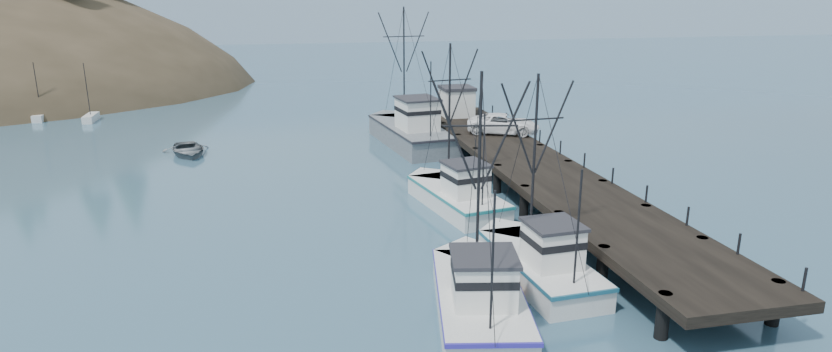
{
  "coord_description": "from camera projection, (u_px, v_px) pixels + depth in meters",
  "views": [
    {
      "loc": [
        -3.26,
        -24.72,
        13.56
      ],
      "look_at": [
        4.95,
        12.8,
        2.5
      ],
      "focal_mm": 28.0,
      "sensor_mm": 36.0,
      "label": 1
    }
  ],
  "objects": [
    {
      "name": "trawler_mid",
      "position": [
        478.0,
        294.0,
        28.2
      ],
      "size": [
        5.26,
        10.8,
        10.7
      ],
      "color": "silver",
      "rests_on": "ground"
    },
    {
      "name": "distant_ridge_far",
      "position": [
        146.0,
        37.0,
        193.09
      ],
      "size": [
        180.0,
        25.0,
        18.0
      ],
      "primitive_type": "cube",
      "color": "silver",
      "rests_on": "ground"
    },
    {
      "name": "ground",
      "position": [
        367.0,
        320.0,
        27.63
      ],
      "size": [
        400.0,
        400.0,
        0.0
      ],
      "primitive_type": "plane",
      "color": "#2E5167",
      "rests_on": "ground"
    },
    {
      "name": "pier",
      "position": [
        533.0,
        167.0,
        45.06
      ],
      "size": [
        6.0,
        44.0,
        2.0
      ],
      "color": "black",
      "rests_on": "ground"
    },
    {
      "name": "pickup_truck",
      "position": [
        503.0,
        124.0,
        53.92
      ],
      "size": [
        6.53,
        4.96,
        1.65
      ],
      "primitive_type": "imported",
      "rotation": [
        0.0,
        0.0,
        1.14
      ],
      "color": "white",
      "rests_on": "pier"
    },
    {
      "name": "distant_ridge",
      "position": [
        318.0,
        38.0,
        189.27
      ],
      "size": [
        360.0,
        40.0,
        26.0
      ],
      "primitive_type": "cube",
      "color": "#9EB2C6",
      "rests_on": "ground"
    },
    {
      "name": "trawler_far",
      "position": [
        455.0,
        195.0,
        41.85
      ],
      "size": [
        4.94,
        10.43,
        10.73
      ],
      "color": "silver",
      "rests_on": "ground"
    },
    {
      "name": "motorboat",
      "position": [
        188.0,
        154.0,
        55.41
      ],
      "size": [
        5.12,
        6.31,
        1.15
      ],
      "primitive_type": "imported",
      "rotation": [
        0.0,
        0.0,
        0.23
      ],
      "color": "slate",
      "rests_on": "ground"
    },
    {
      "name": "work_vessel",
      "position": [
        410.0,
        131.0,
        58.68
      ],
      "size": [
        6.04,
        14.86,
        12.48
      ],
      "color": "slate",
      "rests_on": "ground"
    },
    {
      "name": "pier_shed",
      "position": [
        457.0,
        101.0,
        61.38
      ],
      "size": [
        3.0,
        3.2,
        2.8
      ],
      "color": "silver",
      "rests_on": "pier"
    },
    {
      "name": "trawler_near",
      "position": [
        537.0,
        261.0,
        31.57
      ],
      "size": [
        3.79,
        9.88,
        10.18
      ],
      "color": "silver",
      "rests_on": "ground"
    },
    {
      "name": "moored_sailboats",
      "position": [
        14.0,
        113.0,
        72.26
      ],
      "size": [
        21.84,
        15.29,
        6.35
      ],
      "color": "silver",
      "rests_on": "ground"
    }
  ]
}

